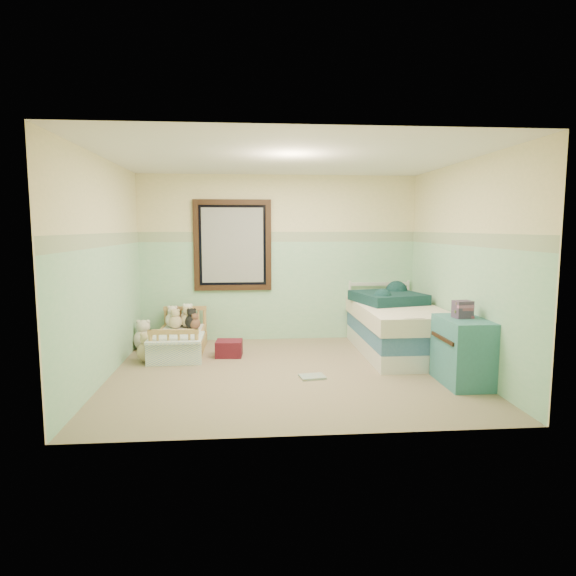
{
  "coord_description": "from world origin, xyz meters",
  "views": [
    {
      "loc": [
        -0.49,
        -5.65,
        1.71
      ],
      "look_at": [
        0.02,
        0.35,
        0.97
      ],
      "focal_mm": 30.57,
      "sensor_mm": 36.0,
      "label": 1
    }
  ],
  "objects": [
    {
      "name": "plush_floor_tan",
      "position": [
        -1.78,
        0.62,
        0.13
      ],
      "size": [
        0.26,
        0.26,
        0.26
      ],
      "primitive_type": "sphere",
      "color": "tan",
      "rests_on": "floor"
    },
    {
      "name": "window_blinds",
      "position": [
        -0.7,
        1.77,
        1.45
      ],
      "size": [
        0.92,
        0.01,
        1.12
      ],
      "primitive_type": "cube",
      "color": "#B1B1AB",
      "rests_on": "window_frame"
    },
    {
      "name": "twin_mattress",
      "position": [
        1.55,
        0.78,
        0.55
      ],
      "size": [
        1.02,
        2.0,
        0.22
      ],
      "primitive_type": "cube",
      "color": "#F1E2CA",
      "rests_on": "twin_boxspring"
    },
    {
      "name": "twin_boxspring",
      "position": [
        1.55,
        0.78,
        0.33
      ],
      "size": [
        0.98,
        1.96,
        0.22
      ],
      "primitive_type": "cube",
      "color": "navy",
      "rests_on": "twin_bed_frame"
    },
    {
      "name": "floor",
      "position": [
        0.0,
        0.0,
        -0.01
      ],
      "size": [
        4.2,
        3.6,
        0.02
      ],
      "primitive_type": "cube",
      "color": "#887257",
      "rests_on": "ground"
    },
    {
      "name": "red_pillow",
      "position": [
        -0.74,
        0.8,
        0.11
      ],
      "size": [
        0.36,
        0.32,
        0.21
      ],
      "primitive_type": "cube",
      "rotation": [
        0.0,
        0.0,
        -0.07
      ],
      "color": "maroon",
      "rests_on": "floor"
    },
    {
      "name": "border_strip",
      "position": [
        0.0,
        1.79,
        1.57
      ],
      "size": [
        4.2,
        0.01,
        0.15
      ],
      "primitive_type": "cube",
      "color": "#517454",
      "rests_on": "wall_back"
    },
    {
      "name": "wall_left",
      "position": [
        -2.1,
        0.0,
        1.25
      ],
      "size": [
        0.04,
        3.6,
        2.5
      ],
      "primitive_type": "cube",
      "color": "beige",
      "rests_on": "floor"
    },
    {
      "name": "teal_blanket",
      "position": [
        1.5,
        1.08,
        0.73
      ],
      "size": [
        1.02,
        1.06,
        0.14
      ],
      "primitive_type": "cube",
      "rotation": [
        0.0,
        0.0,
        0.25
      ],
      "color": "black",
      "rests_on": "twin_mattress"
    },
    {
      "name": "plush_bed_dark",
      "position": [
        -1.28,
        1.33,
        0.38
      ],
      "size": [
        0.2,
        0.2,
        0.2
      ],
      "primitive_type": "sphere",
      "color": "black",
      "rests_on": "toddler_mattress"
    },
    {
      "name": "plush_bed_tan",
      "position": [
        -1.51,
        1.33,
        0.38
      ],
      "size": [
        0.19,
        0.19,
        0.19
      ],
      "primitive_type": "sphere",
      "color": "tan",
      "rests_on": "toddler_mattress"
    },
    {
      "name": "twin_bed_frame",
      "position": [
        1.55,
        0.78,
        0.11
      ],
      "size": [
        0.98,
        1.96,
        0.22
      ],
      "primitive_type": "cube",
      "color": "white",
      "rests_on": "floor"
    },
    {
      "name": "extra_plush_0",
      "position": [
        -1.23,
        1.28,
        0.36
      ],
      "size": [
        0.15,
        0.15,
        0.15
      ],
      "primitive_type": "sphere",
      "color": "brown",
      "rests_on": "toddler_mattress"
    },
    {
      "name": "extra_plush_2",
      "position": [
        -1.35,
        1.4,
        0.38
      ],
      "size": [
        0.21,
        0.21,
        0.21
      ],
      "primitive_type": "sphere",
      "color": "tan",
      "rests_on": "toddler_mattress"
    },
    {
      "name": "patchwork_quilt",
      "position": [
        -1.41,
        0.66,
        0.3
      ],
      "size": [
        0.68,
        0.63,
        0.03
      ],
      "primitive_type": "cube",
      "color": "#85ABD6",
      "rests_on": "toddler_mattress"
    },
    {
      "name": "dresser",
      "position": [
        1.86,
        -0.59,
        0.36
      ],
      "size": [
        0.46,
        0.73,
        0.73
      ],
      "primitive_type": "cube",
      "color": "#366E6F",
      "rests_on": "floor"
    },
    {
      "name": "wall_back",
      "position": [
        0.0,
        1.8,
        1.25
      ],
      "size": [
        4.2,
        0.04,
        2.5
      ],
      "primitive_type": "cube",
      "color": "beige",
      "rests_on": "floor"
    },
    {
      "name": "plush_bed_white",
      "position": [
        -1.36,
        1.55,
        0.39
      ],
      "size": [
        0.22,
        0.22,
        0.22
      ],
      "primitive_type": "sphere",
      "color": "white",
      "rests_on": "toddler_mattress"
    },
    {
      "name": "ceiling",
      "position": [
        0.0,
        0.0,
        2.51
      ],
      "size": [
        4.2,
        3.6,
        0.02
      ],
      "primitive_type": "cube",
      "color": "silver",
      "rests_on": "wall_back"
    },
    {
      "name": "toddler_bed_frame",
      "position": [
        -1.41,
        1.05,
        0.08
      ],
      "size": [
        0.63,
        1.26,
        0.16
      ],
      "primitive_type": "cube",
      "color": "#B0894D",
      "rests_on": "floor"
    },
    {
      "name": "book_stack",
      "position": [
        1.86,
        -0.54,
        0.82
      ],
      "size": [
        0.21,
        0.17,
        0.19
      ],
      "primitive_type": "cube",
      "rotation": [
        0.0,
        0.0,
        0.13
      ],
      "color": "#50272F",
      "rests_on": "dresser"
    },
    {
      "name": "extra_plush_1",
      "position": [
        -1.57,
        1.43,
        0.39
      ],
      "size": [
        0.21,
        0.21,
        0.21
      ],
      "primitive_type": "sphere",
      "color": "beige",
      "rests_on": "toddler_mattress"
    },
    {
      "name": "wainscot_mint",
      "position": [
        0.0,
        1.79,
        0.75
      ],
      "size": [
        4.2,
        0.01,
        1.5
      ],
      "primitive_type": "cube",
      "color": "#87C597",
      "rests_on": "floor"
    },
    {
      "name": "wall_front",
      "position": [
        0.0,
        -1.8,
        1.25
      ],
      "size": [
        4.2,
        0.04,
        2.5
      ],
      "primitive_type": "cube",
      "color": "beige",
      "rests_on": "floor"
    },
    {
      "name": "plush_bed_brown",
      "position": [
        -1.56,
        1.55,
        0.38
      ],
      "size": [
        0.2,
        0.2,
        0.2
      ],
      "primitive_type": "sphere",
      "color": "brown",
      "rests_on": "toddler_mattress"
    },
    {
      "name": "window_frame",
      "position": [
        -0.7,
        1.76,
        1.45
      ],
      "size": [
        1.16,
        0.06,
        1.36
      ],
      "primitive_type": "cube",
      "color": "black",
      "rests_on": "wall_back"
    },
    {
      "name": "toddler_mattress",
      "position": [
        -1.41,
        1.05,
        0.22
      ],
      "size": [
        0.58,
        1.21,
        0.12
      ],
      "primitive_type": "cube",
      "color": "white",
      "rests_on": "toddler_bed_frame"
    },
    {
      "name": "wall_right",
      "position": [
        2.1,
        0.0,
        1.25
      ],
      "size": [
        0.04,
        3.6,
        2.5
      ],
      "primitive_type": "cube",
      "color": "beige",
      "rests_on": "floor"
    },
    {
      "name": "floor_book",
      "position": [
        0.25,
        -0.24,
        0.01
      ],
      "size": [
        0.31,
        0.25,
        0.03
      ],
      "primitive_type": "cube",
      "rotation": [
        0.0,
        0.0,
        0.14
      ],
      "color": "gold",
      "rests_on": "floor"
    },
    {
      "name": "plush_floor_cream",
      "position": [
        -1.95,
        1.26,
        0.14
      ],
      "size": [
        0.29,
        0.29,
        0.29
      ],
      "primitive_type": "sphere",
      "color": "beige",
      "rests_on": "floor"
    }
  ]
}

